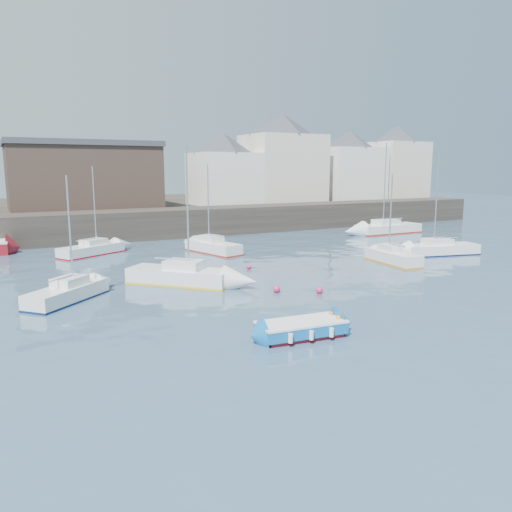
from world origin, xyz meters
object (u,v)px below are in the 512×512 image
buoy_mid (319,293)px  sailboat_g (388,228)px  sailboat_d (440,249)px  blue_dinghy (301,328)px  buoy_near (277,292)px  sailboat_a (68,293)px  sailboat_b (180,275)px  buoy_far (249,269)px  sailboat_f (213,247)px  sailboat_c (393,257)px  sailboat_h (92,249)px

buoy_mid → sailboat_g: bearing=40.0°
sailboat_d → sailboat_g: bearing=64.9°
blue_dinghy → sailboat_g: sailboat_g is taller
buoy_near → sailboat_a: bearing=161.8°
sailboat_d → sailboat_g: (6.18, 13.17, 0.07)m
blue_dinghy → sailboat_d: size_ratio=0.48×
sailboat_a → sailboat_g: bearing=21.3°
sailboat_a → buoy_mid: 14.49m
sailboat_b → buoy_far: sailboat_b is taller
sailboat_d → sailboat_f: sailboat_d is taller
blue_dinghy → sailboat_f: sailboat_f is taller
sailboat_g → buoy_mid: (-23.23, -19.50, -0.58)m
sailboat_f → buoy_near: size_ratio=17.18×
sailboat_c → buoy_far: bearing=163.5°
sailboat_a → buoy_mid: sailboat_a is taller
sailboat_b → sailboat_f: (6.61, 10.21, -0.02)m
sailboat_g → sailboat_f: bearing=-172.4°
buoy_near → sailboat_f: bearing=81.6°
buoy_far → buoy_mid: bearing=-87.3°
blue_dinghy → sailboat_g: size_ratio=0.40×
blue_dinghy → sailboat_g: bearing=41.9°
sailboat_d → buoy_near: size_ratio=18.61×
buoy_mid → sailboat_a: bearing=159.2°
sailboat_f → buoy_far: sailboat_f is taller
buoy_far → sailboat_f: bearing=86.6°
blue_dinghy → sailboat_a: bearing=126.3°
sailboat_a → sailboat_b: bearing=8.7°
blue_dinghy → buoy_mid: (5.28, 6.12, -0.42)m
sailboat_f → buoy_mid: size_ratio=18.39×
buoy_near → buoy_far: (1.76, 7.09, 0.00)m
sailboat_c → blue_dinghy: bearing=-144.5°
sailboat_d → buoy_mid: 18.20m
buoy_near → sailboat_b: bearing=132.2°
sailboat_h → sailboat_f: bearing=-21.5°
sailboat_d → buoy_near: bearing=-165.6°
sailboat_a → sailboat_g: size_ratio=0.69×
sailboat_h → buoy_far: size_ratio=21.01×
sailboat_b → sailboat_f: bearing=57.1°
sailboat_a → sailboat_c: size_ratio=1.01×
sailboat_g → buoy_mid: sailboat_g is taller
sailboat_d → buoy_near: sailboat_d is taller
sailboat_a → sailboat_d: (30.59, 1.19, 0.02)m
sailboat_b → buoy_far: bearing=20.2°
sailboat_a → buoy_near: size_ratio=15.45×
sailboat_b → buoy_near: bearing=-47.8°
sailboat_g → buoy_near: size_ratio=22.48×
sailboat_b → sailboat_d: 23.59m
sailboat_f → blue_dinghy: bearing=-103.4°
sailboat_d → sailboat_f: (-16.97, 10.10, 0.04)m
buoy_mid → buoy_far: buoy_mid is taller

